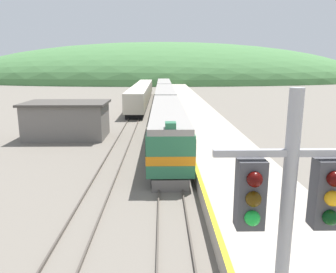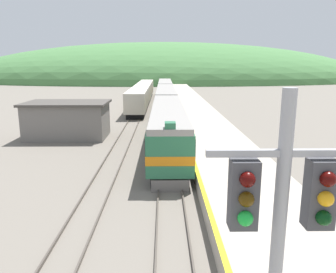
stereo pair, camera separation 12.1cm
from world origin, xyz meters
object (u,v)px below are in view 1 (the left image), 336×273
express_train_lead_car (168,126)px  carriage_third (164,89)px  carriage_second (165,99)px  siding_train (142,94)px  signal_mast_main (283,257)px

express_train_lead_car → carriage_third: 44.77m
carriage_second → siding_train: carriage_second is taller
carriage_second → carriage_third: (0.00, 22.38, 0.00)m
siding_train → signal_mast_main: (5.66, -59.44, 2.90)m
carriage_third → signal_mast_main: signal_mast_main is taller
carriage_second → siding_train: bearing=109.1°
express_train_lead_car → carriage_third: bearing=90.0°
carriage_second → signal_mast_main: size_ratio=2.95×
carriage_third → siding_train: carriage_third is taller
express_train_lead_car → siding_train: bearing=97.1°
express_train_lead_car → carriage_third: express_train_lead_car is taller
express_train_lead_car → siding_train: (-4.37, 34.98, -0.24)m
carriage_second → carriage_third: same height
carriage_second → signal_mast_main: 46.94m
express_train_lead_car → signal_mast_main: size_ratio=2.89×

